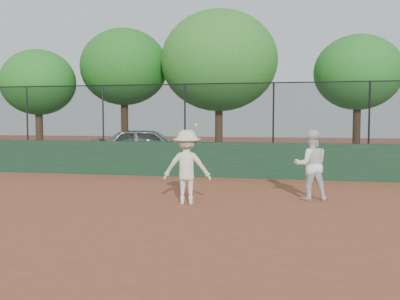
% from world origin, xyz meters
% --- Properties ---
extents(ground, '(80.00, 80.00, 0.00)m').
position_xyz_m(ground, '(0.00, 0.00, 0.00)').
color(ground, brown).
rests_on(ground, ground).
extents(back_wall, '(26.00, 0.20, 1.20)m').
position_xyz_m(back_wall, '(0.00, 6.00, 0.60)').
color(back_wall, '#1A3A22').
rests_on(back_wall, ground).
extents(grass_strip, '(36.00, 12.00, 0.01)m').
position_xyz_m(grass_strip, '(0.00, 12.00, 0.00)').
color(grass_strip, '#31581B').
rests_on(grass_strip, ground).
extents(parked_car, '(5.06, 2.87, 1.62)m').
position_xyz_m(parked_car, '(-2.96, 9.48, 0.81)').
color(parked_car, silver).
rests_on(parked_car, ground).
extents(player_second, '(0.94, 0.79, 1.72)m').
position_xyz_m(player_second, '(3.56, 2.32, 0.86)').
color(player_second, white).
rests_on(player_second, ground).
extents(player_main, '(1.18, 0.75, 1.89)m').
position_xyz_m(player_main, '(0.69, 1.20, 0.87)').
color(player_main, beige).
rests_on(player_main, ground).
extents(fence_assembly, '(26.00, 0.06, 2.00)m').
position_xyz_m(fence_assembly, '(-0.03, 6.00, 2.24)').
color(fence_assembly, black).
rests_on(fence_assembly, back_wall).
extents(tree_0, '(3.63, 3.30, 5.32)m').
position_xyz_m(tree_0, '(-8.87, 10.68, 3.73)').
color(tree_0, '#4E351B').
rests_on(tree_0, ground).
extents(tree_1, '(4.39, 3.99, 6.46)m').
position_xyz_m(tree_1, '(-5.10, 12.26, 4.55)').
color(tree_1, '#3E2A15').
rests_on(tree_1, ground).
extents(tree_2, '(5.42, 4.92, 7.02)m').
position_xyz_m(tree_2, '(-0.23, 11.72, 4.67)').
color(tree_2, '#492D1A').
rests_on(tree_2, ground).
extents(tree_3, '(4.01, 3.65, 5.87)m').
position_xyz_m(tree_3, '(6.08, 12.86, 4.12)').
color(tree_3, '#382312').
rests_on(tree_3, ground).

